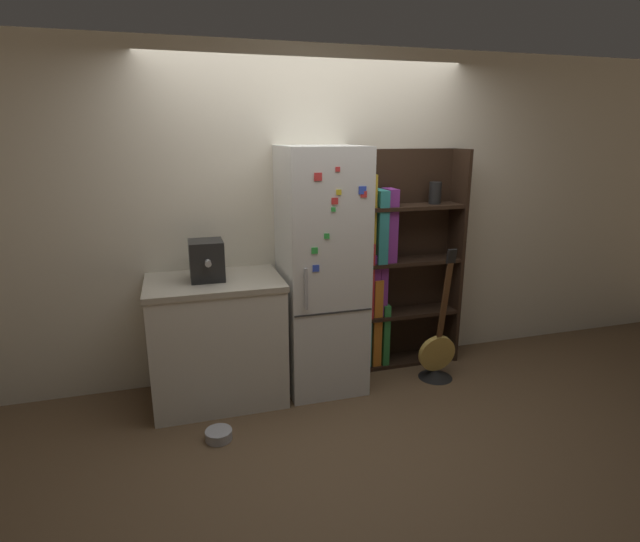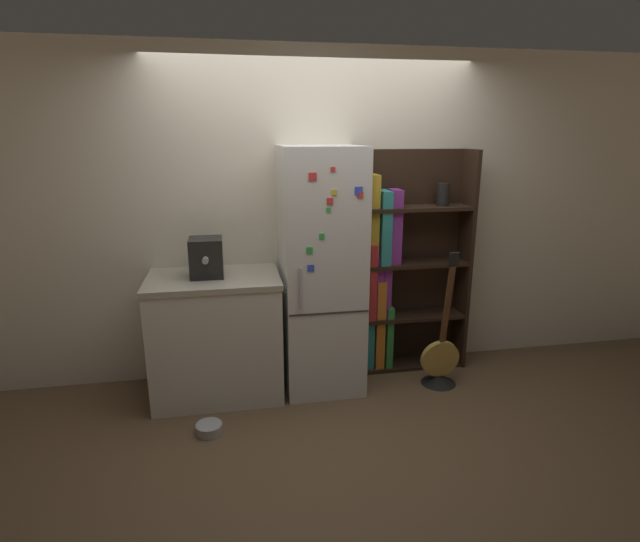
% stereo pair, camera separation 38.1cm
% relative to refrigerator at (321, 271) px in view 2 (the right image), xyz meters
% --- Properties ---
extents(ground_plane, '(16.00, 16.00, 0.00)m').
position_rel_refrigerator_xyz_m(ground_plane, '(0.00, -0.14, -0.93)').
color(ground_plane, brown).
extents(wall_back, '(8.00, 0.05, 2.60)m').
position_rel_refrigerator_xyz_m(wall_back, '(0.00, 0.34, 0.37)').
color(wall_back, beige).
rests_on(wall_back, ground_plane).
extents(refrigerator, '(0.59, 0.65, 1.87)m').
position_rel_refrigerator_xyz_m(refrigerator, '(0.00, 0.00, 0.00)').
color(refrigerator, white).
rests_on(refrigerator, ground_plane).
extents(bookshelf, '(0.90, 0.28, 1.83)m').
position_rel_refrigerator_xyz_m(bookshelf, '(0.70, 0.21, -0.08)').
color(bookshelf, black).
rests_on(bookshelf, ground_plane).
extents(kitchen_counter, '(0.97, 0.66, 0.94)m').
position_rel_refrigerator_xyz_m(kitchen_counter, '(-0.81, -0.01, -0.46)').
color(kitchen_counter, silver).
rests_on(kitchen_counter, ground_plane).
extents(espresso_machine, '(0.24, 0.30, 0.29)m').
position_rel_refrigerator_xyz_m(espresso_machine, '(-0.85, 0.01, 0.15)').
color(espresso_machine, black).
rests_on(espresso_machine, kitchen_counter).
extents(guitar, '(0.31, 0.28, 1.12)m').
position_rel_refrigerator_xyz_m(guitar, '(0.93, -0.20, -0.77)').
color(guitar, black).
rests_on(guitar, ground_plane).
extents(pet_bowl, '(0.18, 0.18, 0.07)m').
position_rel_refrigerator_xyz_m(pet_bowl, '(-0.88, -0.57, -0.90)').
color(pet_bowl, '#B7B7BC').
rests_on(pet_bowl, ground_plane).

